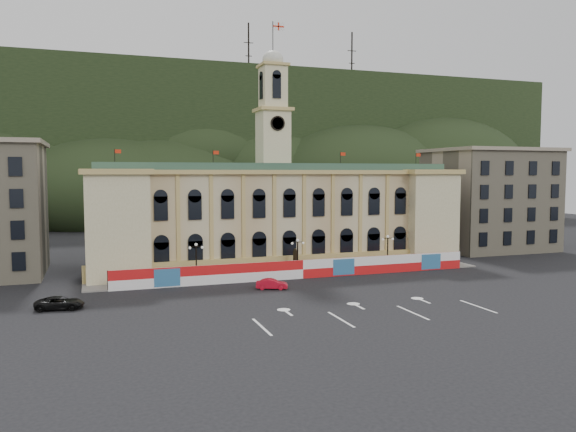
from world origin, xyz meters
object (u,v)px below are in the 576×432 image
object	(u,v)px
lamp_center	(298,254)
black_suv	(60,303)
statue	(295,266)
red_sedan	(272,284)

from	to	relation	value
lamp_center	black_suv	xyz separation A→B (m)	(-30.00, -9.65, -2.39)
statue	lamp_center	size ratio (longest dim) A/B	0.72
red_sedan	black_suv	distance (m)	24.08
red_sedan	black_suv	bearing A→B (deg)	115.85
red_sedan	black_suv	xyz separation A→B (m)	(-23.97, -2.40, 0.04)
lamp_center	black_suv	size ratio (longest dim) A/B	1.00
statue	lamp_center	bearing A→B (deg)	-90.00
statue	black_suv	bearing A→B (deg)	-160.45
statue	red_sedan	distance (m)	10.24
statue	black_suv	xyz separation A→B (m)	(-30.00, -10.65, -0.51)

